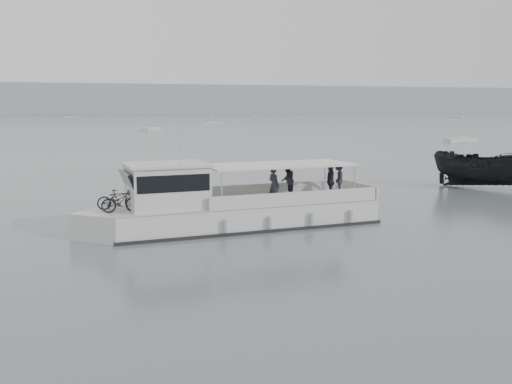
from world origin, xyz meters
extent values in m
plane|color=#545D62|center=(0.00, 0.00, 0.00)|extent=(1400.00, 1400.00, 0.00)
cube|color=#939EA8|center=(0.00, 560.00, 14.00)|extent=(1400.00, 90.00, 28.00)
cube|color=silver|center=(5.03, -2.12, 0.46)|extent=(12.59, 4.54, 1.33)
cube|color=silver|center=(-1.09, -2.76, 0.46)|extent=(3.32, 3.32, 1.33)
cube|color=beige|center=(5.03, -2.12, 1.13)|extent=(12.59, 4.54, 0.06)
cube|color=black|center=(5.03, -2.12, 0.05)|extent=(12.81, 4.69, 0.18)
cube|color=silver|center=(6.70, -0.35, 1.44)|extent=(8.18, 0.95, 0.62)
cube|color=silver|center=(7.03, -3.50, 1.44)|extent=(8.18, 0.95, 0.62)
cube|color=silver|center=(11.10, -1.48, 1.44)|extent=(0.44, 3.28, 0.62)
cube|color=silver|center=(1.36, -2.50, 2.05)|extent=(3.55, 3.10, 1.85)
cube|color=black|center=(-0.23, -2.66, 2.21)|extent=(0.84, 2.61, 1.19)
cube|color=black|center=(1.36, -2.50, 2.36)|extent=(3.35, 3.12, 0.72)
cube|color=silver|center=(1.36, -2.50, 3.03)|extent=(3.78, 3.32, 0.10)
cube|color=silver|center=(6.66, -1.95, 2.82)|extent=(7.26, 3.79, 0.08)
cylinder|color=silver|center=(3.55, -3.72, 1.98)|extent=(0.07, 0.07, 1.69)
cylinder|color=silver|center=(3.25, -0.86, 1.98)|extent=(0.07, 0.07, 1.69)
cylinder|color=silver|center=(10.08, -3.04, 1.98)|extent=(0.07, 0.07, 1.69)
cylinder|color=silver|center=(9.78, -0.18, 1.98)|extent=(0.07, 0.07, 1.69)
cylinder|color=silver|center=(0.65, -1.65, 4.36)|extent=(0.03, 0.03, 2.67)
cylinder|color=silver|center=(1.84, -3.17, 4.16)|extent=(0.03, 0.03, 2.26)
cylinder|color=silver|center=(3.69, -4.07, 0.51)|extent=(0.27, 0.27, 0.51)
cylinder|color=silver|center=(5.73, -3.86, 0.51)|extent=(0.27, 0.27, 0.51)
cylinder|color=silver|center=(7.77, -3.65, 0.51)|extent=(0.27, 0.27, 0.51)
cylinder|color=silver|center=(9.81, -3.43, 0.51)|extent=(0.27, 0.27, 0.51)
imported|color=black|center=(-0.73, -2.30, 1.59)|extent=(1.81, 0.79, 0.92)
imported|color=black|center=(-0.64, -3.12, 1.62)|extent=(1.66, 0.62, 0.97)
imported|color=#252732|center=(6.15, -2.93, 1.99)|extent=(0.63, 0.74, 1.72)
imported|color=#252732|center=(7.40, -1.15, 1.99)|extent=(0.98, 1.05, 1.72)
imported|color=#252732|center=(9.18, -2.30, 1.99)|extent=(0.81, 1.09, 1.72)
imported|color=#252732|center=(10.09, -1.18, 1.99)|extent=(0.96, 1.26, 1.72)
imported|color=black|center=(24.20, 5.86, 1.36)|extent=(6.69, 6.98, 2.72)
cube|color=silver|center=(111.59, 374.51, 0.30)|extent=(2.45, 5.62, 0.75)
cube|color=silver|center=(111.59, 374.51, 0.62)|extent=(1.76, 2.09, 0.45)
cube|color=silver|center=(55.92, 52.92, 0.30)|extent=(5.71, 2.37, 0.75)
cube|color=silver|center=(55.92, 52.92, 0.62)|extent=(2.10, 1.76, 0.45)
cylinder|color=silver|center=(55.92, 52.92, 3.65)|extent=(0.08, 0.08, 6.10)
cube|color=silver|center=(12.05, 115.79, 0.30)|extent=(5.42, 6.81, 0.75)
cube|color=silver|center=(12.05, 115.79, 0.62)|extent=(2.85, 2.99, 0.45)
cylinder|color=silver|center=(12.05, 115.79, 4.29)|extent=(0.08, 0.08, 7.38)
cube|color=silver|center=(38.60, 168.68, 0.30)|extent=(6.90, 2.70, 0.75)
cube|color=silver|center=(38.60, 168.68, 0.62)|extent=(2.51, 2.08, 0.45)
cylinder|color=silver|center=(38.60, 168.68, 4.31)|extent=(0.08, 0.08, 7.43)
cube|color=silver|center=(202.64, 262.67, 0.30)|extent=(6.07, 8.88, 0.75)
cube|color=silver|center=(202.64, 262.67, 0.62)|extent=(3.43, 3.71, 0.45)
cylinder|color=silver|center=(202.64, 262.67, 5.29)|extent=(0.08, 0.08, 9.38)
cube|color=silver|center=(-13.41, 320.04, 0.30)|extent=(6.91, 3.56, 0.75)
cube|color=silver|center=(-13.41, 320.04, 0.62)|extent=(2.67, 2.33, 0.45)
cylinder|color=silver|center=(-13.41, 320.04, 4.23)|extent=(0.08, 0.08, 7.26)
camera|label=1|loc=(-1.65, -27.26, 5.45)|focal=40.00mm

